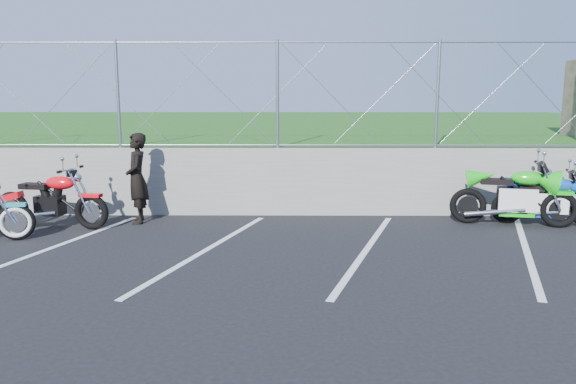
{
  "coord_description": "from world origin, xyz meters",
  "views": [
    {
      "loc": [
        1.28,
        -7.17,
        2.33
      ],
      "look_at": [
        1.21,
        1.3,
        0.83
      ],
      "focal_mm": 35.0,
      "sensor_mm": 36.0,
      "label": 1
    }
  ],
  "objects_px": {
    "person_standing": "(137,178)",
    "sportbike_blue": "(549,202)",
    "sportbike_green": "(515,199)",
    "naked_orange": "(52,202)"
  },
  "relations": [
    {
      "from": "sportbike_blue",
      "to": "person_standing",
      "type": "distance_m",
      "value": 7.35
    },
    {
      "from": "person_standing",
      "to": "sportbike_blue",
      "type": "bearing_deg",
      "value": 73.55
    },
    {
      "from": "sportbike_blue",
      "to": "person_standing",
      "type": "height_order",
      "value": "person_standing"
    },
    {
      "from": "sportbike_blue",
      "to": "person_standing",
      "type": "bearing_deg",
      "value": -167.37
    },
    {
      "from": "sportbike_blue",
      "to": "person_standing",
      "type": "xyz_separation_m",
      "value": [
        -7.34,
        0.18,
        0.39
      ]
    },
    {
      "from": "naked_orange",
      "to": "sportbike_green",
      "type": "height_order",
      "value": "sportbike_green"
    },
    {
      "from": "naked_orange",
      "to": "sportbike_blue",
      "type": "height_order",
      "value": "naked_orange"
    },
    {
      "from": "sportbike_green",
      "to": "person_standing",
      "type": "relative_size",
      "value": 1.31
    },
    {
      "from": "sportbike_green",
      "to": "person_standing",
      "type": "distance_m",
      "value": 6.74
    },
    {
      "from": "sportbike_green",
      "to": "person_standing",
      "type": "bearing_deg",
      "value": -169.01
    }
  ]
}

